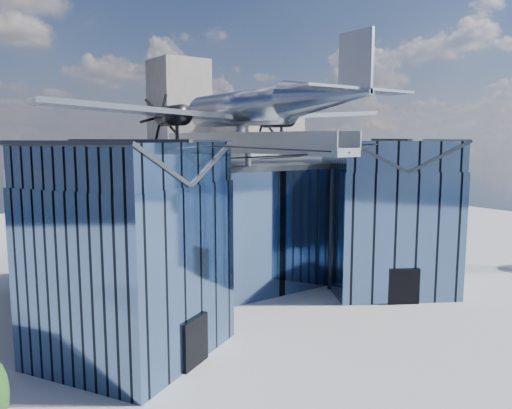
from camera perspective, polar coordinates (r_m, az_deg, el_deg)
ground_plane at (r=35.58m, az=1.89°, el=-11.93°), size 120.00×120.00×0.00m
museum at (r=38.85m, az=-3.24°, el=-1.81°), size 32.88×24.50×17.60m
bg_towers at (r=80.23m, az=-19.56°, el=5.85°), size 77.00×24.50×26.00m
tree_side_e at (r=49.19m, az=18.68°, el=-2.44°), size 3.92×3.92×5.39m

